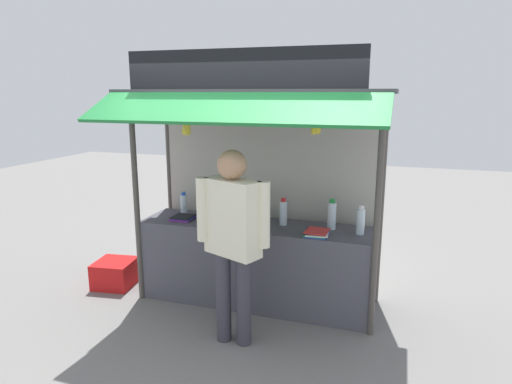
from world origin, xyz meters
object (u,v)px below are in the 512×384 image
at_px(banana_bunch_rightmost, 186,127).
at_px(water_bottle_back_left, 283,212).
at_px(water_bottle_right, 361,221).
at_px(vendor_person, 233,230).
at_px(water_bottle_back_right, 184,204).
at_px(banana_bunch_inner_left, 316,125).
at_px(water_bottle_center, 248,210).
at_px(water_bottle_rear_center, 332,215).
at_px(plastic_crate, 115,273).
at_px(magazine_stack_mid_right, 218,219).
at_px(magazine_stack_far_right, 245,227).
at_px(magazine_stack_far_left, 317,233).
at_px(magazine_stack_front_left, 183,218).

bearing_deg(banana_bunch_rightmost, water_bottle_back_left, 29.74).
bearing_deg(water_bottle_right, vendor_person, -140.45).
height_order(water_bottle_back_left, water_bottle_right, same).
distance_m(water_bottle_back_right, banana_bunch_inner_left, 1.91).
bearing_deg(vendor_person, water_bottle_back_right, 158.01).
height_order(water_bottle_back_right, water_bottle_center, water_bottle_center).
bearing_deg(banana_bunch_inner_left, water_bottle_right, 46.94).
relative_size(water_bottle_rear_center, plastic_crate, 0.73).
relative_size(water_bottle_center, magazine_stack_mid_right, 0.96).
bearing_deg(magazine_stack_far_right, water_bottle_right, 10.92).
bearing_deg(magazine_stack_far_left, vendor_person, -132.66).
distance_m(water_bottle_center, magazine_stack_far_right, 0.27).
bearing_deg(magazine_stack_far_left, magazine_stack_mid_right, 174.84).
relative_size(banana_bunch_inner_left, banana_bunch_rightmost, 0.86).
height_order(water_bottle_center, banana_bunch_inner_left, banana_bunch_inner_left).
height_order(water_bottle_rear_center, magazine_stack_mid_right, water_bottle_rear_center).
height_order(magazine_stack_far_left, vendor_person, vendor_person).
distance_m(water_bottle_rear_center, magazine_stack_mid_right, 1.19).
distance_m(water_bottle_back_right, water_bottle_center, 0.80).
xyz_separation_m(water_bottle_right, water_bottle_rear_center, (-0.29, 0.08, 0.01)).
bearing_deg(water_bottle_back_right, plastic_crate, -164.05).
bearing_deg(banana_bunch_inner_left, magazine_stack_far_left, 91.16).
distance_m(magazine_stack_front_left, banana_bunch_rightmost, 1.10).
bearing_deg(magazine_stack_front_left, vendor_person, -40.97).
bearing_deg(magazine_stack_front_left, magazine_stack_far_right, -10.59).
bearing_deg(banana_bunch_inner_left, water_bottle_center, 150.33).
distance_m(water_bottle_rear_center, plastic_crate, 2.64).
bearing_deg(vendor_person, magazine_stack_mid_right, 143.45).
distance_m(magazine_stack_mid_right, banana_bunch_inner_left, 1.54).
xyz_separation_m(magazine_stack_front_left, magazine_stack_far_right, (0.76, -0.14, 0.00)).
xyz_separation_m(water_bottle_right, banana_bunch_inner_left, (-0.39, -0.42, 0.95)).
bearing_deg(vendor_person, banana_bunch_inner_left, 56.19).
bearing_deg(water_bottle_rear_center, water_bottle_right, -15.12).
bearing_deg(magazine_stack_mid_right, water_bottle_center, 16.76).
relative_size(magazine_stack_mid_right, banana_bunch_rightmost, 1.06).
height_order(water_bottle_back_left, plastic_crate, water_bottle_back_left).
distance_m(magazine_stack_far_left, vendor_person, 0.92).
distance_m(water_bottle_right, plastic_crate, 2.91).
relative_size(magazine_stack_front_left, banana_bunch_rightmost, 0.85).
bearing_deg(water_bottle_back_right, water_bottle_back_left, -1.50).
bearing_deg(magazine_stack_far_left, magazine_stack_front_left, 176.37).
bearing_deg(water_bottle_center, vendor_person, -79.80).
distance_m(water_bottle_center, banana_bunch_inner_left, 1.29).
bearing_deg(banana_bunch_rightmost, water_bottle_rear_center, 20.25).
distance_m(water_bottle_center, vendor_person, 0.87).
xyz_separation_m(water_bottle_right, vendor_person, (-1.01, -0.84, 0.05)).
xyz_separation_m(water_bottle_rear_center, plastic_crate, (-2.49, -0.22, -0.87)).
bearing_deg(water_bottle_rear_center, water_bottle_back_right, 179.46).
bearing_deg(magazine_stack_far_right, banana_bunch_inner_left, -15.48).
height_order(water_bottle_right, magazine_stack_far_left, water_bottle_right).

